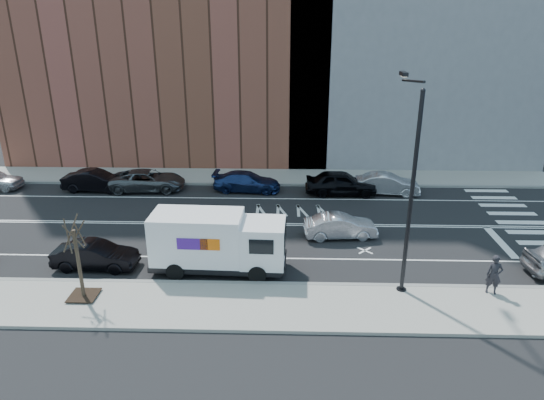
# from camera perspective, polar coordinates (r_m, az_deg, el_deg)

# --- Properties ---
(ground) EXTENTS (120.00, 120.00, 0.00)m
(ground) POSITION_cam_1_polar(r_m,az_deg,el_deg) (28.92, -1.95, -2.85)
(ground) COLOR black
(ground) RESTS_ON ground
(sidewalk_near) EXTENTS (44.00, 3.60, 0.15)m
(sidewalk_near) POSITION_cam_1_polar(r_m,az_deg,el_deg) (21.15, -3.43, -12.33)
(sidewalk_near) COLOR gray
(sidewalk_near) RESTS_ON ground
(sidewalk_far) EXTENTS (44.00, 3.60, 0.15)m
(sidewalk_far) POSITION_cam_1_polar(r_m,az_deg,el_deg) (37.10, -1.12, 2.75)
(sidewalk_far) COLOR gray
(sidewalk_far) RESTS_ON ground
(curb_near) EXTENTS (44.00, 0.25, 0.17)m
(curb_near) POSITION_cam_1_polar(r_m,az_deg,el_deg) (22.66, -3.04, -9.82)
(curb_near) COLOR gray
(curb_near) RESTS_ON ground
(curb_far) EXTENTS (44.00, 0.25, 0.17)m
(curb_far) POSITION_cam_1_polar(r_m,az_deg,el_deg) (35.40, -1.26, 1.85)
(curb_far) COLOR gray
(curb_far) RESTS_ON ground
(crosswalk) EXTENTS (3.00, 14.00, 0.01)m
(crosswalk) POSITION_cam_1_polar(r_m,az_deg,el_deg) (32.19, 27.83, -2.85)
(crosswalk) COLOR white
(crosswalk) RESTS_ON ground
(road_markings) EXTENTS (40.00, 8.60, 0.01)m
(road_markings) POSITION_cam_1_polar(r_m,az_deg,el_deg) (28.92, -1.95, -2.85)
(road_markings) COLOR white
(road_markings) RESTS_ON ground
(bldg_brick) EXTENTS (26.00, 10.00, 22.00)m
(bldg_brick) POSITION_cam_1_polar(r_m,az_deg,el_deg) (43.12, -12.12, 19.64)
(bldg_brick) COLOR brown
(bldg_brick) RESTS_ON ground
(streetlight) EXTENTS (0.44, 4.02, 9.34)m
(streetlight) POSITION_cam_1_polar(r_m,az_deg,el_deg) (21.23, 15.91, 2.05)
(streetlight) COLOR black
(streetlight) RESTS_ON ground
(street_tree) EXTENTS (1.20, 1.20, 3.75)m
(street_tree) POSITION_cam_1_polar(r_m,az_deg,el_deg) (22.47, -21.67, -7.71)
(street_tree) COLOR black
(street_tree) RESTS_ON ground
(fedex_van) EXTENTS (6.54, 2.50, 2.95)m
(fedex_van) POSITION_cam_1_polar(r_m,az_deg,el_deg) (23.36, -6.47, -4.87)
(fedex_van) COLOR black
(fedex_van) RESTS_ON ground
(far_parked_b) EXTENTS (4.55, 1.76, 1.48)m
(far_parked_b) POSITION_cam_1_polar(r_m,az_deg,el_deg) (36.33, -20.05, 2.15)
(far_parked_b) COLOR black
(far_parked_b) RESTS_ON ground
(far_parked_c) EXTENTS (5.33, 2.65, 1.45)m
(far_parked_c) POSITION_cam_1_polar(r_m,az_deg,el_deg) (35.38, -14.43, 2.26)
(far_parked_c) COLOR #4E5256
(far_parked_c) RESTS_ON ground
(far_parked_d) EXTENTS (4.84, 2.25, 1.37)m
(far_parked_d) POSITION_cam_1_polar(r_m,az_deg,el_deg) (34.17, -2.98, 2.18)
(far_parked_d) COLOR navy
(far_parked_d) RESTS_ON ground
(far_parked_e) EXTENTS (4.91, 1.98, 1.67)m
(far_parked_e) POSITION_cam_1_polar(r_m,az_deg,el_deg) (33.74, 8.13, 2.01)
(far_parked_e) COLOR black
(far_parked_e) RESTS_ON ground
(far_parked_f) EXTENTS (4.51, 1.96, 1.44)m
(far_parked_f) POSITION_cam_1_polar(r_m,az_deg,el_deg) (34.46, 13.39, 1.85)
(far_parked_f) COLOR silver
(far_parked_f) RESTS_ON ground
(driving_sedan) EXTENTS (4.14, 1.79, 1.33)m
(driving_sedan) POSITION_cam_1_polar(r_m,az_deg,el_deg) (27.27, 8.04, -3.07)
(driving_sedan) COLOR silver
(driving_sedan) RESTS_ON ground
(near_parked_rear_a) EXTENTS (4.14, 1.58, 1.35)m
(near_parked_rear_a) POSITION_cam_1_polar(r_m,az_deg,el_deg) (25.33, -20.06, -6.15)
(near_parked_rear_a) COLOR black
(near_parked_rear_a) RESTS_ON ground
(pedestrian) EXTENTS (0.75, 0.59, 1.81)m
(pedestrian) POSITION_cam_1_polar(r_m,az_deg,el_deg) (23.50, 24.67, -8.00)
(pedestrian) COLOR black
(pedestrian) RESTS_ON sidewalk_near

